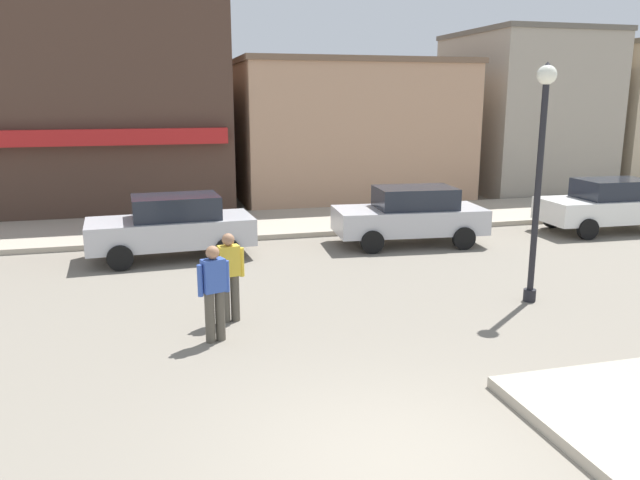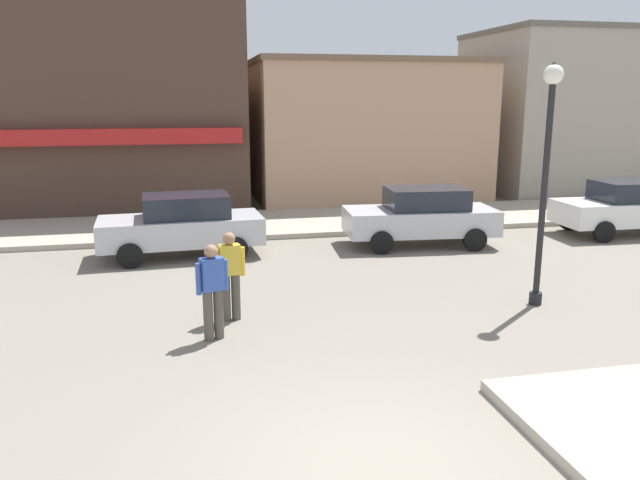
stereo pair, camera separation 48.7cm
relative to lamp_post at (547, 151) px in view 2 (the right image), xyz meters
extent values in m
plane|color=gray|center=(-4.61, -4.56, -2.96)|extent=(160.00, 160.00, 0.00)
cube|color=#A89E8C|center=(-4.61, 8.62, -2.88)|extent=(80.00, 4.00, 0.15)
cylinder|color=black|center=(0.00, 0.00, -0.86)|extent=(0.12, 0.12, 4.20)
cylinder|color=black|center=(0.00, 0.00, -2.84)|extent=(0.24, 0.24, 0.24)
sphere|color=white|center=(0.00, 0.00, 1.35)|extent=(0.36, 0.36, 0.36)
cone|color=black|center=(0.00, 0.00, 1.49)|extent=(0.32, 0.32, 0.18)
cube|color=#B7B7BC|center=(-6.67, 5.32, -2.29)|extent=(4.09, 1.92, 0.66)
cube|color=#1E232D|center=(-6.52, 5.32, -1.68)|extent=(2.15, 1.51, 0.56)
cylinder|color=black|center=(-7.86, 4.40, -2.66)|extent=(0.61, 0.21, 0.60)
cylinder|color=black|center=(-7.95, 6.10, -2.66)|extent=(0.61, 0.21, 0.60)
cylinder|color=black|center=(-5.38, 4.54, -2.66)|extent=(0.61, 0.21, 0.60)
cylinder|color=black|center=(-5.48, 6.23, -2.66)|extent=(0.61, 0.21, 0.60)
cube|color=#B7B7BC|center=(-0.38, 5.17, -2.29)|extent=(4.13, 2.04, 0.66)
cube|color=#1E232D|center=(-0.23, 5.16, -1.68)|extent=(2.19, 1.57, 0.56)
cylinder|color=black|center=(-1.69, 4.43, -2.66)|extent=(0.61, 0.23, 0.60)
cylinder|color=black|center=(-1.54, 6.12, -2.66)|extent=(0.61, 0.23, 0.60)
cylinder|color=black|center=(0.78, 4.21, -2.66)|extent=(0.61, 0.23, 0.60)
cylinder|color=black|center=(0.93, 5.91, -2.66)|extent=(0.61, 0.23, 0.60)
cube|color=white|center=(5.96, 5.17, -2.29)|extent=(4.05, 1.82, 0.66)
cube|color=#1E232D|center=(6.11, 5.17, -1.68)|extent=(2.12, 1.46, 0.56)
cylinder|color=black|center=(4.70, 4.36, -2.66)|extent=(0.61, 0.20, 0.60)
cylinder|color=black|center=(4.75, 6.06, -2.66)|extent=(0.61, 0.20, 0.60)
cylinder|color=#4C473D|center=(-6.08, -0.45, -2.53)|extent=(0.16, 0.16, 0.85)
cylinder|color=#4C473D|center=(-6.25, -0.51, -2.53)|extent=(0.16, 0.16, 0.85)
cube|color=#3351A8|center=(-6.17, -0.48, -1.84)|extent=(0.41, 0.32, 0.54)
sphere|color=#9E7051|center=(-6.17, -0.48, -1.46)|extent=(0.22, 0.22, 0.22)
cylinder|color=#3351A8|center=(-5.95, -0.41, -1.89)|extent=(0.11, 0.11, 0.52)
cylinder|color=#3351A8|center=(-6.39, -0.55, -1.89)|extent=(0.11, 0.11, 0.52)
cylinder|color=#4C473D|center=(-5.73, 0.40, -2.53)|extent=(0.16, 0.16, 0.85)
cylinder|color=#4C473D|center=(-5.90, 0.37, -2.53)|extent=(0.16, 0.16, 0.85)
cube|color=gold|center=(-5.81, 0.39, -1.84)|extent=(0.39, 0.27, 0.54)
sphere|color=#9E7051|center=(-5.81, 0.39, -1.46)|extent=(0.22, 0.22, 0.22)
cylinder|color=gold|center=(-5.59, 0.42, -1.89)|extent=(0.10, 0.10, 0.52)
cylinder|color=gold|center=(-6.04, 0.35, -1.89)|extent=(0.10, 0.10, 0.52)
cube|color=#473328|center=(-9.45, 15.12, 1.04)|extent=(10.22, 8.99, 8.01)
cube|color=#B21E1E|center=(-9.45, 10.47, -0.26)|extent=(9.71, 0.40, 0.50)
cube|color=tan|center=(0.43, 14.42, -0.41)|extent=(8.54, 7.69, 5.11)
cube|color=brown|center=(0.43, 14.42, 2.25)|extent=(8.71, 7.84, 0.20)
cube|color=#9E9384|center=(8.41, 13.77, 0.24)|extent=(5.33, 6.06, 6.39)
cube|color=#5E584F|center=(8.41, 13.77, 3.53)|extent=(5.44, 6.18, 0.20)
camera|label=1|loc=(-7.01, -10.22, 0.95)|focal=35.00mm
camera|label=2|loc=(-6.53, -10.33, 0.95)|focal=35.00mm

